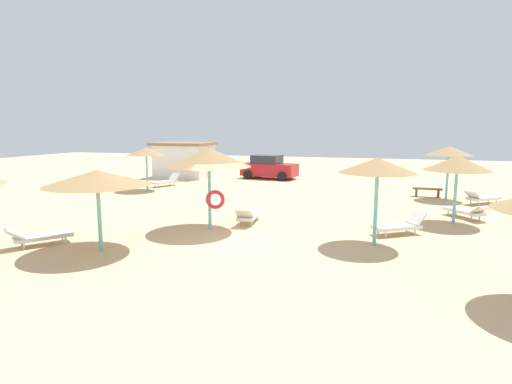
{
  "coord_description": "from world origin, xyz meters",
  "views": [
    {
      "loc": [
        4.79,
        -12.62,
        3.73
      ],
      "look_at": [
        0.0,
        3.0,
        1.2
      ],
      "focal_mm": 29.38,
      "sensor_mm": 36.0,
      "label": 1
    }
  ],
  "objects_px": {
    "parasol_0": "(457,163)",
    "parasol_1": "(97,178)",
    "parasol_7": "(378,166)",
    "lounger_1": "(39,236)",
    "beach_cabana": "(184,160)",
    "lounger_4": "(248,215)",
    "bench_0": "(427,191)",
    "parasol_5": "(449,151)",
    "lounger_3": "(166,181)",
    "lounger_0": "(466,211)",
    "lounger_5": "(482,198)",
    "lounger_7": "(400,225)",
    "parked_car": "(269,167)",
    "parasol_4": "(209,158)",
    "parasol_3": "(146,152)"
  },
  "relations": [
    {
      "from": "parasol_5",
      "to": "lounger_4",
      "type": "bearing_deg",
      "value": -134.95
    },
    {
      "from": "lounger_0",
      "to": "lounger_1",
      "type": "height_order",
      "value": "lounger_0"
    },
    {
      "from": "parasol_4",
      "to": "beach_cabana",
      "type": "height_order",
      "value": "parasol_4"
    },
    {
      "from": "lounger_1",
      "to": "parked_car",
      "type": "distance_m",
      "value": 19.32
    },
    {
      "from": "lounger_3",
      "to": "lounger_0",
      "type": "bearing_deg",
      "value": -16.64
    },
    {
      "from": "parked_car",
      "to": "lounger_0",
      "type": "bearing_deg",
      "value": -43.23
    },
    {
      "from": "parasol_3",
      "to": "lounger_3",
      "type": "xyz_separation_m",
      "value": [
        0.16,
        1.98,
        -1.99
      ]
    },
    {
      "from": "lounger_7",
      "to": "parasol_1",
      "type": "bearing_deg",
      "value": -151.59
    },
    {
      "from": "lounger_7",
      "to": "lounger_1",
      "type": "bearing_deg",
      "value": -156.19
    },
    {
      "from": "parasol_5",
      "to": "lounger_5",
      "type": "xyz_separation_m",
      "value": [
        1.5,
        -0.88,
        -2.21
      ]
    },
    {
      "from": "parasol_5",
      "to": "lounger_7",
      "type": "bearing_deg",
      "value": -106.99
    },
    {
      "from": "lounger_0",
      "to": "lounger_1",
      "type": "bearing_deg",
      "value": -148.43
    },
    {
      "from": "lounger_4",
      "to": "parasol_1",
      "type": "bearing_deg",
      "value": -123.0
    },
    {
      "from": "parasol_4",
      "to": "lounger_3",
      "type": "height_order",
      "value": "parasol_4"
    },
    {
      "from": "parasol_1",
      "to": "lounger_7",
      "type": "bearing_deg",
      "value": 28.41
    },
    {
      "from": "lounger_4",
      "to": "parasol_4",
      "type": "bearing_deg",
      "value": -126.22
    },
    {
      "from": "lounger_4",
      "to": "bench_0",
      "type": "xyz_separation_m",
      "value": [
        7.31,
        8.82,
        0.03
      ]
    },
    {
      "from": "parasol_0",
      "to": "bench_0",
      "type": "height_order",
      "value": "parasol_0"
    },
    {
      "from": "lounger_1",
      "to": "parked_car",
      "type": "bearing_deg",
      "value": 83.08
    },
    {
      "from": "lounger_7",
      "to": "parked_car",
      "type": "distance_m",
      "value": 16.75
    },
    {
      "from": "parasol_3",
      "to": "parasol_4",
      "type": "relative_size",
      "value": 0.84
    },
    {
      "from": "parasol_3",
      "to": "parasol_4",
      "type": "bearing_deg",
      "value": -46.66
    },
    {
      "from": "parasol_1",
      "to": "lounger_1",
      "type": "relative_size",
      "value": 1.62
    },
    {
      "from": "parasol_5",
      "to": "parasol_7",
      "type": "height_order",
      "value": "parasol_7"
    },
    {
      "from": "lounger_7",
      "to": "parasol_3",
      "type": "bearing_deg",
      "value": 155.01
    },
    {
      "from": "parked_car",
      "to": "beach_cabana",
      "type": "relative_size",
      "value": 1.01
    },
    {
      "from": "lounger_4",
      "to": "lounger_5",
      "type": "bearing_deg",
      "value": 37.06
    },
    {
      "from": "parasol_3",
      "to": "parasol_1",
      "type": "bearing_deg",
      "value": -64.89
    },
    {
      "from": "parasol_7",
      "to": "lounger_4",
      "type": "height_order",
      "value": "parasol_7"
    },
    {
      "from": "parasol_1",
      "to": "parasol_7",
      "type": "distance_m",
      "value": 8.53
    },
    {
      "from": "parasol_7",
      "to": "bench_0",
      "type": "distance_m",
      "value": 11.12
    },
    {
      "from": "lounger_3",
      "to": "parasol_7",
      "type": "bearing_deg",
      "value": -38.02
    },
    {
      "from": "parasol_0",
      "to": "parasol_3",
      "type": "distance_m",
      "value": 16.69
    },
    {
      "from": "lounger_1",
      "to": "beach_cabana",
      "type": "relative_size",
      "value": 0.46
    },
    {
      "from": "lounger_3",
      "to": "lounger_7",
      "type": "bearing_deg",
      "value": -31.54
    },
    {
      "from": "parasol_5",
      "to": "beach_cabana",
      "type": "distance_m",
      "value": 18.37
    },
    {
      "from": "parasol_4",
      "to": "lounger_0",
      "type": "height_order",
      "value": "parasol_4"
    },
    {
      "from": "lounger_1",
      "to": "lounger_3",
      "type": "bearing_deg",
      "value": 102.22
    },
    {
      "from": "parasol_5",
      "to": "lounger_7",
      "type": "distance_m",
      "value": 8.92
    },
    {
      "from": "lounger_4",
      "to": "beach_cabana",
      "type": "xyz_separation_m",
      "value": [
        -9.43,
        13.31,
        1.01
      ]
    },
    {
      "from": "parasol_0",
      "to": "lounger_4",
      "type": "distance_m",
      "value": 8.27
    },
    {
      "from": "parasol_1",
      "to": "lounger_1",
      "type": "bearing_deg",
      "value": -177.1
    },
    {
      "from": "lounger_7",
      "to": "parked_car",
      "type": "xyz_separation_m",
      "value": [
        -8.7,
        14.3,
        0.5
      ]
    },
    {
      "from": "parasol_7",
      "to": "lounger_4",
      "type": "xyz_separation_m",
      "value": [
        -4.82,
        1.78,
        -2.23
      ]
    },
    {
      "from": "parasol_1",
      "to": "parasol_7",
      "type": "xyz_separation_m",
      "value": [
        7.96,
        3.06,
        0.31
      ]
    },
    {
      "from": "lounger_3",
      "to": "parasol_5",
      "type": "bearing_deg",
      "value": -0.97
    },
    {
      "from": "parasol_0",
      "to": "parasol_5",
      "type": "bearing_deg",
      "value": 85.39
    },
    {
      "from": "parasol_3",
      "to": "parked_car",
      "type": "height_order",
      "value": "parasol_3"
    },
    {
      "from": "parasol_0",
      "to": "parasol_1",
      "type": "xyz_separation_m",
      "value": [
        -10.83,
        -7.09,
        -0.12
      ]
    },
    {
      "from": "lounger_3",
      "to": "bench_0",
      "type": "relative_size",
      "value": 1.28
    }
  ]
}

